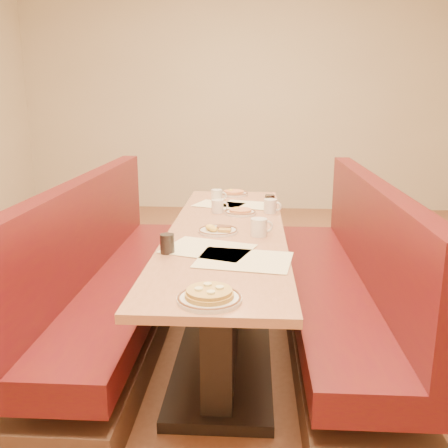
# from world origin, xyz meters

# --- Properties ---
(ground) EXTENTS (8.00, 8.00, 0.00)m
(ground) POSITION_xyz_m (0.00, 0.00, 0.00)
(ground) COLOR #9E6647
(ground) RESTS_ON ground
(room_envelope) EXTENTS (6.04, 8.04, 2.82)m
(room_envelope) POSITION_xyz_m (0.00, 0.00, 1.93)
(room_envelope) COLOR beige
(room_envelope) RESTS_ON ground
(diner_table) EXTENTS (0.70, 2.50, 0.75)m
(diner_table) POSITION_xyz_m (0.00, 0.00, 0.37)
(diner_table) COLOR black
(diner_table) RESTS_ON ground
(booth_left) EXTENTS (0.55, 2.50, 1.05)m
(booth_left) POSITION_xyz_m (-0.73, 0.00, 0.36)
(booth_left) COLOR #4C3326
(booth_left) RESTS_ON ground
(booth_right) EXTENTS (0.55, 2.50, 1.05)m
(booth_right) POSITION_xyz_m (0.73, 0.00, 0.36)
(booth_right) COLOR #4C3326
(booth_right) RESTS_ON ground
(placemat_near_left) EXTENTS (0.53, 0.46, 0.00)m
(placemat_near_left) POSITION_xyz_m (-0.07, -0.41, 0.75)
(placemat_near_left) COLOR #FBF1C5
(placemat_near_left) RESTS_ON diner_table
(placemat_near_right) EXTENTS (0.51, 0.41, 0.00)m
(placemat_near_right) POSITION_xyz_m (0.12, -0.58, 0.75)
(placemat_near_right) COLOR #FBF1C5
(placemat_near_right) RESTS_ON diner_table
(placemat_far_left) EXTENTS (0.41, 0.36, 0.00)m
(placemat_far_left) POSITION_xyz_m (-0.10, 0.70, 0.75)
(placemat_far_left) COLOR #FBF1C5
(placemat_far_left) RESTS_ON diner_table
(placemat_far_right) EXTENTS (0.42, 0.36, 0.00)m
(placemat_far_right) POSITION_xyz_m (0.12, 0.71, 0.75)
(placemat_far_right) COLOR #FBF1C5
(placemat_far_right) RESTS_ON diner_table
(pancake_plate) EXTENTS (0.26, 0.26, 0.06)m
(pancake_plate) POSITION_xyz_m (-0.01, -1.10, 0.77)
(pancake_plate) COLOR silver
(pancake_plate) RESTS_ON diner_table
(eggs_plate) EXTENTS (0.24, 0.24, 0.05)m
(eggs_plate) POSITION_xyz_m (-0.05, -0.07, 0.76)
(eggs_plate) COLOR silver
(eggs_plate) RESTS_ON diner_table
(extra_plate_mid) EXTENTS (0.22, 0.22, 0.04)m
(extra_plate_mid) POSITION_xyz_m (0.07, 0.42, 0.77)
(extra_plate_mid) COLOR silver
(extra_plate_mid) RESTS_ON diner_table
(extra_plate_far) EXTENTS (0.23, 0.23, 0.05)m
(extra_plate_far) POSITION_xyz_m (-0.00, 1.10, 0.77)
(extra_plate_far) COLOR silver
(extra_plate_far) RESTS_ON diner_table
(coffee_mug_a) EXTENTS (0.13, 0.10, 0.10)m
(coffee_mug_a) POSITION_xyz_m (0.20, -0.13, 0.80)
(coffee_mug_a) COLOR silver
(coffee_mug_a) RESTS_ON diner_table
(coffee_mug_b) EXTENTS (0.12, 0.08, 0.09)m
(coffee_mug_b) POSITION_xyz_m (-0.08, 0.45, 0.80)
(coffee_mug_b) COLOR silver
(coffee_mug_b) RESTS_ON diner_table
(coffee_mug_c) EXTENTS (0.13, 0.09, 0.10)m
(coffee_mug_c) POSITION_xyz_m (0.28, 0.47, 0.80)
(coffee_mug_c) COLOR silver
(coffee_mug_c) RESTS_ON diner_table
(coffee_mug_d) EXTENTS (0.12, 0.09, 0.09)m
(coffee_mug_d) POSITION_xyz_m (-0.12, 0.84, 0.80)
(coffee_mug_d) COLOR silver
(coffee_mug_d) RESTS_ON diner_table
(soda_tumbler_near) EXTENTS (0.07, 0.07, 0.10)m
(soda_tumbler_near) POSITION_xyz_m (-0.28, -0.49, 0.80)
(soda_tumbler_near) COLOR black
(soda_tumbler_near) RESTS_ON diner_table
(soda_tumbler_mid) EXTENTS (0.07, 0.07, 0.10)m
(soda_tumbler_mid) POSITION_xyz_m (0.28, 0.63, 0.80)
(soda_tumbler_mid) COLOR black
(soda_tumbler_mid) RESTS_ON diner_table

